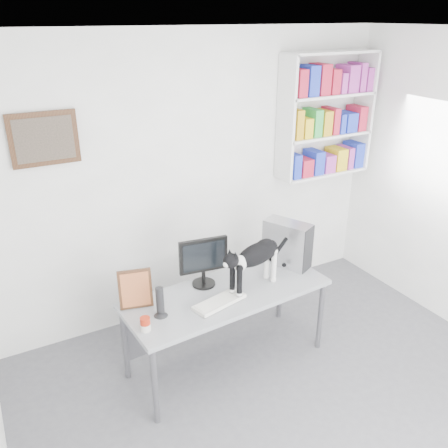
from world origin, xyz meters
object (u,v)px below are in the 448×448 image
object	(u,v)px
speaker	(160,302)
leaning_print	(135,288)
keyboard	(219,302)
pc_tower	(287,244)
bookshelf	(326,115)
monitor	(203,262)
soup_can	(145,324)
cat	(255,266)
desk	(227,327)

from	to	relation	value
speaker	leaning_print	xyz separation A→B (m)	(-0.12, 0.21, 0.03)
keyboard	pc_tower	world-z (taller)	pc_tower
bookshelf	pc_tower	size ratio (longest dim) A/B	3.00
pc_tower	speaker	bearing A→B (deg)	163.29
monitor	pc_tower	world-z (taller)	monitor
keyboard	leaning_print	size ratio (longest dim) A/B	1.37
leaning_print	monitor	bearing A→B (deg)	16.77
bookshelf	soup_can	distance (m)	2.79
keyboard	cat	distance (m)	0.42
keyboard	pc_tower	size ratio (longest dim) A/B	1.05
pc_tower	bookshelf	bearing A→B (deg)	10.99
soup_can	cat	world-z (taller)	cat
desk	pc_tower	world-z (taller)	pc_tower
monitor	speaker	world-z (taller)	monitor
monitor	speaker	distance (m)	0.55
monitor	keyboard	bearing A→B (deg)	-85.64
bookshelf	monitor	bearing A→B (deg)	-159.68
cat	soup_can	bearing A→B (deg)	171.39
keyboard	monitor	bearing A→B (deg)	73.06
keyboard	soup_can	xyz separation A→B (m)	(-0.62, -0.05, 0.04)
monitor	cat	world-z (taller)	monitor
monitor	cat	distance (m)	0.43
pc_tower	soup_can	world-z (taller)	pc_tower
bookshelf	speaker	distance (m)	2.58
speaker	keyboard	bearing A→B (deg)	8.49
bookshelf	leaning_print	world-z (taller)	bookshelf
pc_tower	cat	size ratio (longest dim) A/B	0.62
bookshelf	cat	world-z (taller)	bookshelf
desk	speaker	size ratio (longest dim) A/B	6.87
leaning_print	soup_can	bearing A→B (deg)	-84.49
pc_tower	leaning_print	bearing A→B (deg)	154.00
soup_can	cat	distance (m)	1.01
soup_can	cat	size ratio (longest dim) A/B	0.16
desk	keyboard	distance (m)	0.42
leaning_print	soup_can	world-z (taller)	leaning_print
keyboard	speaker	size ratio (longest dim) A/B	1.75
speaker	pc_tower	bearing A→B (deg)	26.16
keyboard	pc_tower	xyz separation A→B (m)	(0.83, 0.28, 0.19)
bookshelf	keyboard	bearing A→B (deg)	-151.33
leaning_print	soup_can	xyz separation A→B (m)	(-0.05, -0.33, -0.10)
keyboard	pc_tower	bearing A→B (deg)	5.27
bookshelf	desk	bearing A→B (deg)	-152.63
keyboard	desk	bearing A→B (deg)	28.37
bookshelf	pc_tower	xyz separation A→B (m)	(-0.91, -0.68, -0.93)
keyboard	leaning_print	xyz separation A→B (m)	(-0.58, 0.28, 0.14)
pc_tower	leaning_print	size ratio (longest dim) A/B	1.30
desk	soup_can	world-z (taller)	soup_can
desk	monitor	distance (m)	0.61
bookshelf	cat	size ratio (longest dim) A/B	1.85
desk	soup_can	size ratio (longest dim) A/B	15.78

